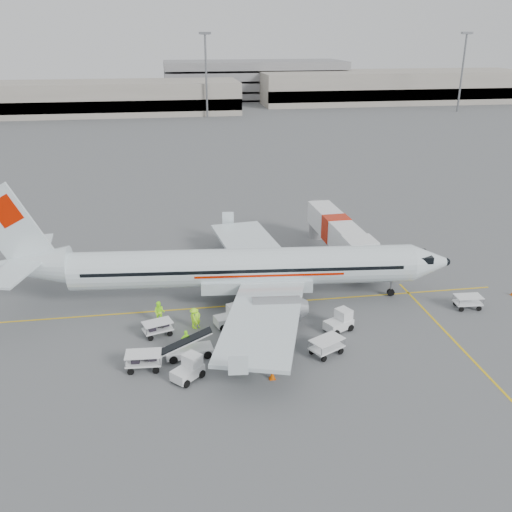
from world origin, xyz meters
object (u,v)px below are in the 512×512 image
at_px(aircraft, 244,243).
at_px(tug_mid, 229,316).
at_px(jet_bridge, 336,237).
at_px(belt_loader, 189,341).
at_px(tug_aft, 187,369).
at_px(tug_fore, 339,321).

distance_m(aircraft, tug_mid, 6.77).
relative_size(jet_bridge, tug_mid, 7.65).
bearing_deg(aircraft, jet_bridge, 43.78).
bearing_deg(aircraft, belt_loader, -116.16).
xyz_separation_m(aircraft, jet_bridge, (11.05, 8.76, -3.22)).
xyz_separation_m(aircraft, tug_mid, (-1.92, -4.57, -4.61)).
bearing_deg(tug_aft, aircraft, 21.80).
xyz_separation_m(tug_mid, tug_aft, (-3.73, -7.24, -0.01)).
distance_m(jet_bridge, belt_loader, 24.06).
distance_m(belt_loader, tug_mid, 5.48).
bearing_deg(tug_fore, jet_bridge, 49.18).
height_order(belt_loader, tug_fore, belt_loader).
bearing_deg(aircraft, tug_aft, -110.18).
relative_size(jet_bridge, tug_fore, 7.65).
height_order(jet_bridge, tug_fore, jet_bridge).
xyz_separation_m(aircraft, tug_fore, (6.75, -6.77, -4.61)).
bearing_deg(belt_loader, tug_mid, 43.95).
bearing_deg(tug_aft, tug_fore, -20.51).
bearing_deg(jet_bridge, tug_fore, -107.30).
bearing_deg(tug_aft, belt_loader, 42.51).
distance_m(tug_fore, tug_mid, 8.94).
bearing_deg(tug_mid, aircraft, 50.99).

